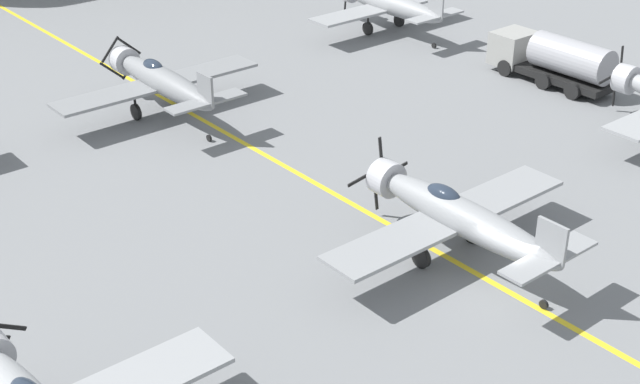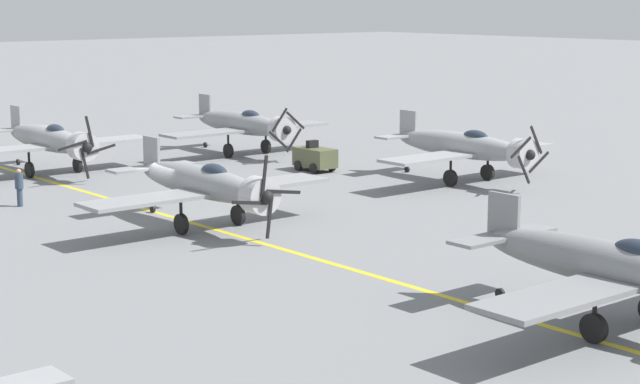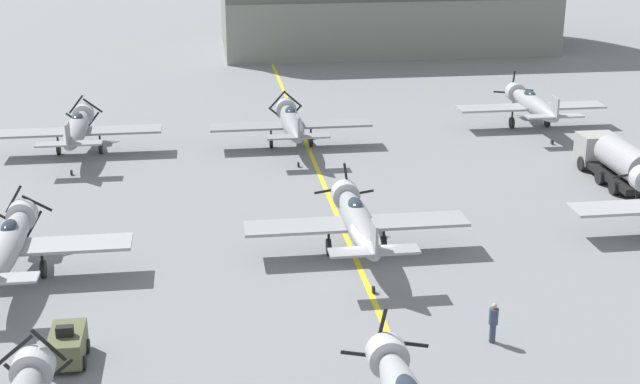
# 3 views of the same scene
# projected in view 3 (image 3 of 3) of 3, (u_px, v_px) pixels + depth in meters

# --- Properties ---
(ground_plane) EXTENTS (400.00, 400.00, 0.00)m
(ground_plane) POSITION_uv_depth(u_px,v_px,m) (364.00, 278.00, 45.05)
(ground_plane) COLOR slate
(taxiway_stripe) EXTENTS (0.30, 160.00, 0.01)m
(taxiway_stripe) POSITION_uv_depth(u_px,v_px,m) (364.00, 278.00, 45.05)
(taxiway_stripe) COLOR yellow
(taxiway_stripe) RESTS_ON ground
(airplane_mid_center) EXTENTS (12.00, 9.98, 3.79)m
(airplane_mid_center) POSITION_uv_depth(u_px,v_px,m) (358.00, 221.00, 47.07)
(airplane_mid_center) COLOR gray
(airplane_mid_center) RESTS_ON ground
(airplane_mid_left) EXTENTS (12.00, 9.98, 3.65)m
(airplane_mid_left) POSITION_uv_depth(u_px,v_px,m) (8.00, 245.00, 44.00)
(airplane_mid_left) COLOR #96989B
(airplane_mid_left) RESTS_ON ground
(airplane_far_center) EXTENTS (12.00, 9.98, 3.65)m
(airplane_far_center) POSITION_uv_depth(u_px,v_px,m) (291.00, 122.00, 65.95)
(airplane_far_center) COLOR gray
(airplane_far_center) RESTS_ON ground
(airplane_far_right) EXTENTS (12.00, 9.98, 3.80)m
(airplane_far_right) POSITION_uv_depth(u_px,v_px,m) (533.00, 104.00, 71.20)
(airplane_far_right) COLOR #939598
(airplane_far_right) RESTS_ON ground
(airplane_far_left) EXTENTS (12.00, 9.98, 3.65)m
(airplane_far_left) POSITION_uv_depth(u_px,v_px,m) (77.00, 129.00, 64.27)
(airplane_far_left) COLOR gray
(airplane_far_left) RESTS_ON ground
(fuel_tanker) EXTENTS (2.67, 8.00, 2.98)m
(fuel_tanker) POSITION_uv_depth(u_px,v_px,m) (616.00, 160.00, 58.96)
(fuel_tanker) COLOR black
(fuel_tanker) RESTS_ON ground
(tow_tractor) EXTENTS (1.57, 2.60, 1.79)m
(tow_tractor) POSITION_uv_depth(u_px,v_px,m) (67.00, 345.00, 37.05)
(tow_tractor) COLOR #515638
(tow_tractor) RESTS_ON ground
(ground_crew_walking) EXTENTS (0.41, 0.41, 1.87)m
(ground_crew_walking) POSITION_uv_depth(u_px,v_px,m) (493.00, 321.00, 38.56)
(ground_crew_walking) COLOR #334256
(ground_crew_walking) RESTS_ON ground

